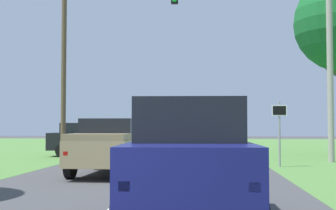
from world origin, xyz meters
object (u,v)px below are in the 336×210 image
object	(u,v)px
red_suv_near	(190,159)
pickup_truck_lead	(112,146)
keep_moving_sign	(279,125)
crossing_suv_far	(92,139)
utility_pole_right	(330,52)
traffic_light	(91,40)

from	to	relation	value
red_suv_near	pickup_truck_lead	size ratio (longest dim) A/B	0.91
keep_moving_sign	crossing_suv_far	distance (m)	10.86
utility_pole_right	pickup_truck_lead	bearing A→B (deg)	-146.25
pickup_truck_lead	crossing_suv_far	xyz separation A→B (m)	(-2.93, 9.18, -0.01)
red_suv_near	keep_moving_sign	world-z (taller)	keep_moving_sign
crossing_suv_far	utility_pole_right	xyz separation A→B (m)	(11.81, -3.25, 4.07)
keep_moving_sign	crossing_suv_far	bearing A→B (deg)	146.98
utility_pole_right	traffic_light	bearing A→B (deg)	-179.46
red_suv_near	pickup_truck_lead	distance (m)	8.30
red_suv_near	keep_moving_sign	xyz separation A→B (m)	(3.26, 11.05, 0.59)
crossing_suv_far	utility_pole_right	size ratio (longest dim) A/B	0.46
red_suv_near	keep_moving_sign	distance (m)	11.54
keep_moving_sign	utility_pole_right	distance (m)	5.07
pickup_truck_lead	crossing_suv_far	size ratio (longest dim) A/B	1.14
traffic_light	keep_moving_sign	bearing A→B (deg)	-17.05
red_suv_near	utility_pole_right	world-z (taller)	utility_pole_right
red_suv_near	traffic_light	world-z (taller)	traffic_light
traffic_light	utility_pole_right	distance (m)	11.07
keep_moving_sign	utility_pole_right	world-z (taller)	utility_pole_right
pickup_truck_lead	traffic_light	world-z (taller)	traffic_light
red_suv_near	traffic_light	bearing A→B (deg)	110.42
traffic_light	crossing_suv_far	world-z (taller)	traffic_light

